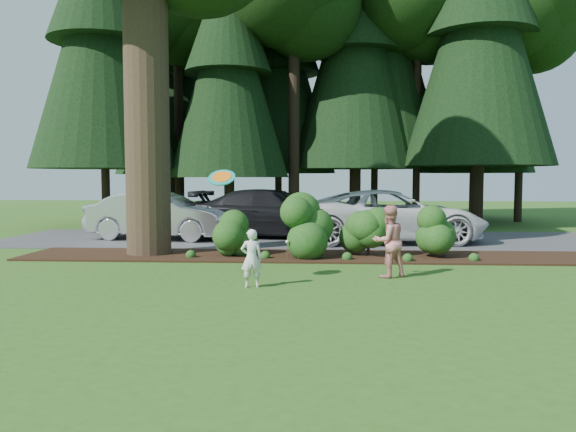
% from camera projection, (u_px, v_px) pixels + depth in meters
% --- Properties ---
extents(ground, '(80.00, 80.00, 0.00)m').
position_uv_depth(ground, '(308.00, 278.00, 12.34)').
color(ground, '#2B5016').
rests_on(ground, ground).
extents(mulch_bed, '(16.00, 2.50, 0.05)m').
position_uv_depth(mulch_bed, '(311.00, 256.00, 15.57)').
color(mulch_bed, black).
rests_on(mulch_bed, ground).
extents(driveway, '(22.00, 6.00, 0.03)m').
position_uv_depth(driveway, '(313.00, 239.00, 19.81)').
color(driveway, '#38383A').
rests_on(driveway, ground).
extents(shrub_row, '(6.53, 1.60, 1.61)m').
position_uv_depth(shrub_row, '(339.00, 228.00, 15.36)').
color(shrub_row, '#1A4314').
rests_on(shrub_row, ground).
extents(lily_cluster, '(0.69, 0.09, 0.57)m').
position_uv_depth(lily_cluster, '(299.00, 243.00, 14.71)').
color(lily_cluster, '#1A4314').
rests_on(lily_cluster, ground).
extents(tree_wall, '(25.66, 12.15, 17.09)m').
position_uv_depth(tree_wall, '(321.00, 31.00, 27.97)').
color(tree_wall, black).
rests_on(tree_wall, ground).
extents(car_silver_wagon, '(5.29, 2.48, 1.68)m').
position_uv_depth(car_silver_wagon, '(161.00, 215.00, 19.73)').
color(car_silver_wagon, '#BABABF').
rests_on(car_silver_wagon, driveway).
extents(car_white_suv, '(6.55, 3.45, 1.76)m').
position_uv_depth(car_white_suv, '(390.00, 216.00, 18.82)').
color(car_white_suv, silver).
rests_on(car_white_suv, driveway).
extents(car_dark_suv, '(6.19, 2.97, 1.74)m').
position_uv_depth(car_dark_suv, '(275.00, 213.00, 20.42)').
color(car_dark_suv, black).
rests_on(car_dark_suv, driveway).
extents(child, '(0.48, 0.36, 1.18)m').
position_uv_depth(child, '(251.00, 258.00, 11.26)').
color(child, white).
rests_on(child, ground).
extents(adult, '(0.97, 0.89, 1.60)m').
position_uv_depth(adult, '(389.00, 241.00, 12.38)').
color(adult, red).
rests_on(adult, ground).
extents(frisbee, '(0.57, 0.48, 0.35)m').
position_uv_depth(frisbee, '(222.00, 177.00, 11.43)').
color(frisbee, teal).
rests_on(frisbee, ground).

